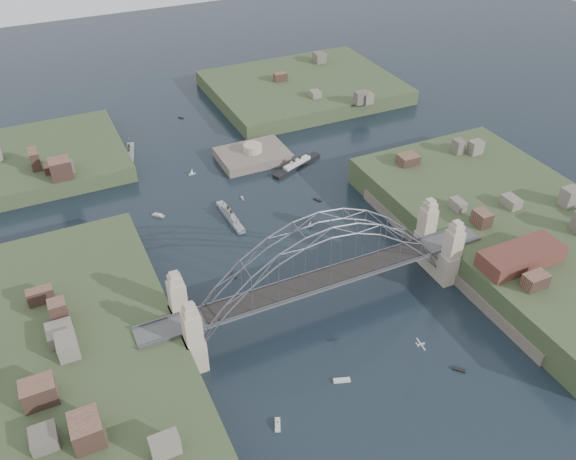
# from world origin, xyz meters

# --- Properties ---
(ground) EXTENTS (500.00, 500.00, 0.00)m
(ground) POSITION_xyz_m (0.00, 0.00, 0.00)
(ground) COLOR black
(ground) RESTS_ON ground
(bridge) EXTENTS (84.00, 13.80, 24.60)m
(bridge) POSITION_xyz_m (0.00, 0.00, 12.32)
(bridge) COLOR #4C4B4E
(bridge) RESTS_ON ground
(shore_west) EXTENTS (50.50, 90.00, 12.00)m
(shore_west) POSITION_xyz_m (-57.32, 0.00, 1.97)
(shore_west) COLOR #334325
(shore_west) RESTS_ON ground
(shore_east) EXTENTS (50.50, 90.00, 12.00)m
(shore_east) POSITION_xyz_m (57.32, 0.00, 1.97)
(shore_east) COLOR #334325
(shore_east) RESTS_ON ground
(headland_nw) EXTENTS (60.00, 45.00, 9.00)m
(headland_nw) POSITION_xyz_m (-55.00, 95.00, 0.50)
(headland_nw) COLOR #334325
(headland_nw) RESTS_ON ground
(headland_ne) EXTENTS (70.00, 55.00, 9.50)m
(headland_ne) POSITION_xyz_m (50.00, 110.00, 0.75)
(headland_ne) COLOR #334325
(headland_ne) RESTS_ON ground
(fort_island) EXTENTS (22.00, 16.00, 9.40)m
(fort_island) POSITION_xyz_m (12.00, 70.00, -0.34)
(fort_island) COLOR #5F544A
(fort_island) RESTS_ON ground
(wharf_shed) EXTENTS (20.00, 8.00, 4.00)m
(wharf_shed) POSITION_xyz_m (44.00, -14.00, 10.00)
(wharf_shed) COLOR #592D26
(wharf_shed) RESTS_ON shore_east
(finger_pier) EXTENTS (4.00, 22.00, 1.40)m
(finger_pier) POSITION_xyz_m (39.00, -28.00, 0.70)
(finger_pier) COLOR #4C4B4E
(finger_pier) RESTS_ON ground
(naval_cruiser_near) EXTENTS (2.71, 16.30, 4.87)m
(naval_cruiser_near) POSITION_xyz_m (-6.44, 42.07, 0.76)
(naval_cruiser_near) COLOR gray
(naval_cruiser_near) RESTS_ON ground
(naval_cruiser_far) EXTENTS (6.29, 16.43, 5.53)m
(naval_cruiser_far) POSITION_xyz_m (-23.67, 88.43, 0.86)
(naval_cruiser_far) COLOR gray
(naval_cruiser_far) RESTS_ON ground
(ocean_liner) EXTENTS (19.36, 10.15, 4.87)m
(ocean_liner) POSITION_xyz_m (22.77, 59.66, 0.76)
(ocean_liner) COLOR black
(ocean_liner) RESTS_ON ground
(aeroplane) EXTENTS (1.85, 3.42, 0.50)m
(aeroplane) POSITION_xyz_m (8.61, -24.89, 7.79)
(aeroplane) COLOR silver
(small_boat_a) EXTENTS (1.24, 2.63, 0.45)m
(small_boat_a) POSITION_xyz_m (-14.29, 19.00, 0.15)
(small_boat_a) COLOR silver
(small_boat_a) RESTS_ON ground
(small_boat_b) EXTENTS (1.60, 1.05, 2.38)m
(small_boat_b) POSITION_xyz_m (11.97, 29.03, 1.02)
(small_boat_b) COLOR silver
(small_boat_b) RESTS_ON ground
(small_boat_c) EXTENTS (3.61, 2.19, 0.45)m
(small_boat_c) POSITION_xyz_m (-6.30, -20.78, 0.15)
(small_boat_c) COLOR silver
(small_boat_c) RESTS_ON ground
(small_boat_d) EXTENTS (1.92, 2.61, 0.45)m
(small_boat_d) POSITION_xyz_m (19.84, 39.87, 0.15)
(small_boat_d) COLOR silver
(small_boat_d) RESTS_ON ground
(small_boat_e) EXTENTS (3.45, 3.52, 1.43)m
(small_boat_e) POSITION_xyz_m (-24.36, 51.72, 0.28)
(small_boat_e) COLOR silver
(small_boat_e) RESTS_ON ground
(small_boat_f) EXTENTS (0.86, 1.91, 0.45)m
(small_boat_f) POSITION_xyz_m (0.29, 50.02, 0.15)
(small_boat_f) COLOR silver
(small_boat_f) RESTS_ON ground
(small_boat_g) EXTENTS (2.46, 2.54, 0.45)m
(small_boat_g) POSITION_xyz_m (16.81, -28.55, 0.15)
(small_boat_g) COLOR silver
(small_boat_g) RESTS_ON ground
(small_boat_h) EXTENTS (2.24, 1.05, 2.38)m
(small_boat_h) POSITION_xyz_m (-8.81, 69.37, 0.90)
(small_boat_h) COLOR silver
(small_boat_h) RESTS_ON ground
(small_boat_i) EXTENTS (2.01, 2.83, 0.45)m
(small_boat_i) POSITION_xyz_m (34.24, 17.75, 0.15)
(small_boat_i) COLOR silver
(small_boat_i) RESTS_ON ground
(small_boat_j) EXTENTS (2.15, 3.22, 1.43)m
(small_boat_j) POSITION_xyz_m (-22.32, -24.78, 0.28)
(small_boat_j) COLOR silver
(small_boat_j) RESTS_ON ground
(small_boat_k) EXTENTS (1.82, 1.98, 0.45)m
(small_boat_k) POSITION_xyz_m (-0.17, 109.47, 0.15)
(small_boat_k) COLOR silver
(small_boat_k) RESTS_ON ground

